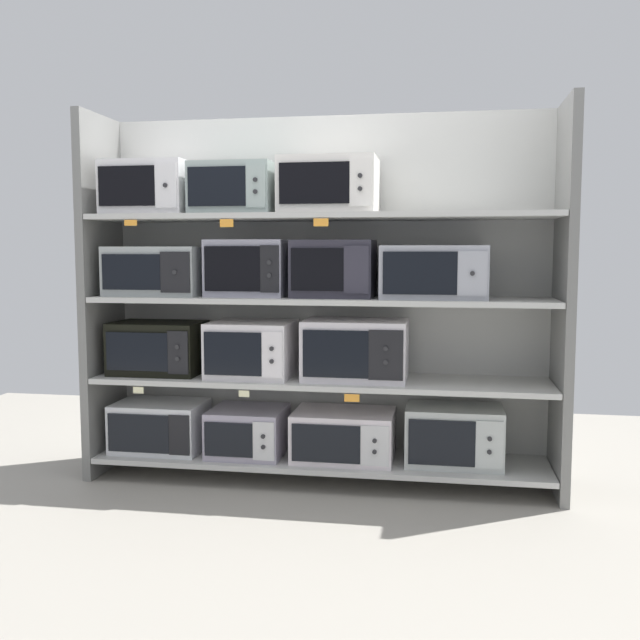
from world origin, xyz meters
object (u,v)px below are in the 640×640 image
(microwave_3, at_px, (454,436))
(microwave_7, at_px, (159,271))
(microwave_8, at_px, (249,268))
(microwave_1, at_px, (248,431))
(microwave_6, at_px, (356,350))
(microwave_5, at_px, (252,349))
(microwave_13, at_px, (329,186))
(microwave_12, at_px, (236,189))
(microwave_2, at_px, (344,435))
(microwave_4, at_px, (158,348))
(microwave_9, at_px, (334,269))
(microwave_10, at_px, (434,272))
(microwave_11, at_px, (152,189))
(microwave_0, at_px, (160,426))

(microwave_3, xyz_separation_m, microwave_7, (-1.70, 0.00, 0.90))
(microwave_7, relative_size, microwave_8, 1.22)
(microwave_1, bearing_deg, microwave_6, -0.01)
(microwave_5, xyz_separation_m, microwave_13, (0.44, 0.00, 0.92))
(microwave_7, bearing_deg, microwave_12, -0.03)
(microwave_6, xyz_separation_m, microwave_7, (-1.15, 0.00, 0.43))
(microwave_5, bearing_deg, microwave_1, 179.66)
(microwave_2, distance_m, microwave_3, 0.61)
(microwave_4, bearing_deg, microwave_13, 0.00)
(microwave_9, relative_size, microwave_10, 0.79)
(microwave_3, bearing_deg, microwave_2, 180.00)
(microwave_3, xyz_separation_m, microwave_13, (-0.70, 0.00, 1.37))
(microwave_5, height_order, microwave_12, microwave_12)
(microwave_2, height_order, microwave_12, microwave_12)
(microwave_3, relative_size, microwave_7, 0.97)
(microwave_11, bearing_deg, microwave_8, -0.03)
(microwave_13, bearing_deg, microwave_8, -179.97)
(microwave_9, bearing_deg, microwave_11, -180.00)
(microwave_2, bearing_deg, microwave_9, 179.80)
(microwave_0, distance_m, microwave_13, 1.72)
(microwave_3, relative_size, microwave_4, 1.03)
(microwave_5, distance_m, microwave_6, 0.60)
(microwave_3, xyz_separation_m, microwave_6, (-0.55, 0.00, 0.47))
(microwave_8, xyz_separation_m, microwave_9, (0.49, 0.00, -0.00))
(microwave_4, height_order, microwave_6, microwave_6)
(microwave_0, distance_m, microwave_2, 1.10)
(microwave_11, bearing_deg, microwave_13, 0.00)
(microwave_13, bearing_deg, microwave_7, 180.00)
(microwave_11, bearing_deg, microwave_9, 0.00)
(microwave_6, height_order, microwave_12, microwave_12)
(microwave_1, height_order, microwave_8, microwave_8)
(microwave_0, xyz_separation_m, microwave_3, (1.71, 0.00, 0.02))
(microwave_8, distance_m, microwave_13, 0.65)
(microwave_5, bearing_deg, microwave_11, 179.98)
(microwave_1, relative_size, microwave_10, 0.75)
(microwave_1, relative_size, microwave_12, 0.92)
(microwave_12, bearing_deg, microwave_6, -0.00)
(microwave_9, relative_size, microwave_11, 0.93)
(microwave_12, bearing_deg, microwave_3, -0.00)
(microwave_2, relative_size, microwave_11, 1.18)
(microwave_5, distance_m, microwave_11, 1.09)
(microwave_4, distance_m, microwave_6, 1.17)
(microwave_6, distance_m, microwave_11, 1.49)
(microwave_5, xyz_separation_m, microwave_10, (1.02, -0.00, 0.45))
(microwave_11, bearing_deg, microwave_6, -0.01)
(microwave_4, bearing_deg, microwave_2, -0.01)
(microwave_8, relative_size, microwave_10, 0.78)
(microwave_10, distance_m, microwave_11, 1.68)
(microwave_4, height_order, microwave_12, microwave_12)
(microwave_10, bearing_deg, microwave_13, 179.98)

